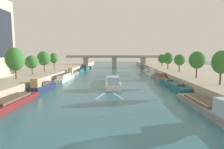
{
  "coord_description": "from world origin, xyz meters",
  "views": [
    {
      "loc": [
        1.79,
        -16.35,
        8.68
      ],
      "look_at": [
        0.0,
        47.0,
        1.58
      ],
      "focal_mm": 29.5,
      "sensor_mm": 36.0,
      "label": 1
    }
  ],
  "objects_px": {
    "moored_boat_left_lone": "(73,73)",
    "moored_boat_right_downstream": "(174,86)",
    "barge_midriver": "(113,82)",
    "tree_right_midway": "(162,59)",
    "moored_boat_left_near": "(80,71)",
    "tree_left_third": "(44,58)",
    "moored_boat_left_gap_after": "(65,77)",
    "tree_right_nearest": "(221,62)",
    "moored_boat_right_midway": "(209,106)",
    "tree_left_second": "(54,58)",
    "moored_boat_left_upstream": "(86,68)",
    "tree_left_end_of_row": "(15,59)",
    "tree_right_distant": "(168,58)",
    "moored_boat_right_near": "(147,71)",
    "tree_left_midway": "(32,62)",
    "moored_boat_right_second": "(150,73)",
    "moored_boat_left_downstream": "(3,104)",
    "moored_boat_left_second": "(42,86)",
    "tree_right_past_mid": "(197,60)",
    "bridge_far": "(114,60)",
    "moored_boat_right_far": "(159,76)"
  },
  "relations": [
    {
      "from": "tree_left_end_of_row",
      "to": "moored_boat_left_gap_after",
      "type": "bearing_deg",
      "value": 61.88
    },
    {
      "from": "tree_left_midway",
      "to": "tree_right_nearest",
      "type": "relative_size",
      "value": 0.83
    },
    {
      "from": "tree_left_end_of_row",
      "to": "tree_left_second",
      "type": "bearing_deg",
      "value": 90.22
    },
    {
      "from": "moored_boat_right_midway",
      "to": "moored_boat_right_far",
      "type": "height_order",
      "value": "moored_boat_right_midway"
    },
    {
      "from": "tree_left_third",
      "to": "moored_boat_left_gap_after",
      "type": "bearing_deg",
      "value": -23.98
    },
    {
      "from": "moored_boat_left_gap_after",
      "to": "moored_boat_right_second",
      "type": "bearing_deg",
      "value": 26.75
    },
    {
      "from": "moored_boat_left_downstream",
      "to": "moored_boat_left_lone",
      "type": "relative_size",
      "value": 1.34
    },
    {
      "from": "moored_boat_left_near",
      "to": "moored_boat_right_downstream",
      "type": "relative_size",
      "value": 0.8
    },
    {
      "from": "moored_boat_left_second",
      "to": "moored_boat_right_second",
      "type": "distance_m",
      "value": 45.33
    },
    {
      "from": "tree_right_past_mid",
      "to": "tree_right_midway",
      "type": "xyz_separation_m",
      "value": [
        0.43,
        39.68,
        -0.72
      ]
    },
    {
      "from": "moored_boat_left_near",
      "to": "tree_right_distant",
      "type": "height_order",
      "value": "tree_right_distant"
    },
    {
      "from": "moored_boat_right_far",
      "to": "tree_left_second",
      "type": "bearing_deg",
      "value": 165.8
    },
    {
      "from": "barge_midriver",
      "to": "tree_right_distant",
      "type": "xyz_separation_m",
      "value": [
        22.26,
        26.27,
        5.95
      ]
    },
    {
      "from": "moored_boat_left_gap_after",
      "to": "moored_boat_left_upstream",
      "type": "xyz_separation_m",
      "value": [
        -0.43,
        44.23,
        -0.04
      ]
    },
    {
      "from": "moored_boat_left_gap_after",
      "to": "bridge_far",
      "type": "xyz_separation_m",
      "value": [
        15.57,
        55.53,
        4.0
      ]
    },
    {
      "from": "tree_left_end_of_row",
      "to": "moored_boat_right_second",
      "type": "bearing_deg",
      "value": 38.1
    },
    {
      "from": "tree_left_end_of_row",
      "to": "tree_right_midway",
      "type": "bearing_deg",
      "value": 42.97
    },
    {
      "from": "moored_boat_left_lone",
      "to": "moored_boat_right_downstream",
      "type": "bearing_deg",
      "value": -40.18
    },
    {
      "from": "moored_boat_right_second",
      "to": "tree_left_midway",
      "type": "distance_m",
      "value": 44.96
    },
    {
      "from": "tree_right_midway",
      "to": "bridge_far",
      "type": "height_order",
      "value": "tree_right_midway"
    },
    {
      "from": "barge_midriver",
      "to": "tree_right_midway",
      "type": "xyz_separation_m",
      "value": [
        22.6,
        37.99,
        5.42
      ]
    },
    {
      "from": "moored_boat_right_second",
      "to": "moored_boat_right_near",
      "type": "distance_m",
      "value": 12.43
    },
    {
      "from": "moored_boat_left_second",
      "to": "moored_boat_right_second",
      "type": "height_order",
      "value": "moored_boat_left_second"
    },
    {
      "from": "moored_boat_left_near",
      "to": "moored_boat_right_downstream",
      "type": "xyz_separation_m",
      "value": [
        32.62,
        -42.39,
        0.1
      ]
    },
    {
      "from": "moored_boat_left_gap_after",
      "to": "moored_boat_left_near",
      "type": "relative_size",
      "value": 1.12
    },
    {
      "from": "moored_boat_left_near",
      "to": "tree_right_nearest",
      "type": "relative_size",
      "value": 1.87
    },
    {
      "from": "tree_right_nearest",
      "to": "tree_right_midway",
      "type": "height_order",
      "value": "tree_right_nearest"
    },
    {
      "from": "moored_boat_left_lone",
      "to": "bridge_far",
      "type": "distance_m",
      "value": 44.82
    },
    {
      "from": "moored_boat_right_near",
      "to": "moored_boat_right_second",
      "type": "bearing_deg",
      "value": -93.55
    },
    {
      "from": "tree_left_end_of_row",
      "to": "tree_right_distant",
      "type": "bearing_deg",
      "value": 34.45
    },
    {
      "from": "tree_right_midway",
      "to": "moored_boat_right_midway",
      "type": "bearing_deg",
      "value": -97.1
    },
    {
      "from": "moored_boat_right_near",
      "to": "tree_left_second",
      "type": "xyz_separation_m",
      "value": [
        -39.91,
        -14.62,
        6.43
      ]
    },
    {
      "from": "moored_boat_right_second",
      "to": "tree_right_distant",
      "type": "bearing_deg",
      "value": 9.48
    },
    {
      "from": "moored_boat_left_near",
      "to": "moored_boat_right_midway",
      "type": "height_order",
      "value": "moored_boat_right_midway"
    },
    {
      "from": "moored_boat_right_second",
      "to": "moored_boat_left_lone",
      "type": "bearing_deg",
      "value": -176.99
    },
    {
      "from": "moored_boat_left_gap_after",
      "to": "moored_boat_right_downstream",
      "type": "relative_size",
      "value": 0.89
    },
    {
      "from": "moored_boat_left_lone",
      "to": "moored_boat_right_near",
      "type": "height_order",
      "value": "moored_boat_left_lone"
    },
    {
      "from": "moored_boat_right_midway",
      "to": "tree_left_end_of_row",
      "type": "distance_m",
      "value": 43.51
    },
    {
      "from": "moored_boat_left_upstream",
      "to": "moored_boat_right_downstream",
      "type": "xyz_separation_m",
      "value": [
        32.23,
        -57.72,
        -0.22
      ]
    },
    {
      "from": "moored_boat_left_second",
      "to": "moored_boat_left_upstream",
      "type": "relative_size",
      "value": 0.7
    },
    {
      "from": "tree_left_end_of_row",
      "to": "tree_left_midway",
      "type": "bearing_deg",
      "value": 92.12
    },
    {
      "from": "tree_right_midway",
      "to": "moored_boat_left_upstream",
      "type": "bearing_deg",
      "value": 158.24
    },
    {
      "from": "moored_boat_left_upstream",
      "to": "moored_boat_right_far",
      "type": "xyz_separation_m",
      "value": [
        32.27,
        -40.92,
        0.11
      ]
    },
    {
      "from": "moored_boat_right_downstream",
      "to": "tree_left_second",
      "type": "relative_size",
      "value": 2.45
    },
    {
      "from": "barge_midriver",
      "to": "moored_boat_left_downstream",
      "type": "distance_m",
      "value": 28.53
    },
    {
      "from": "moored_boat_left_second",
      "to": "moored_boat_right_near",
      "type": "height_order",
      "value": "moored_boat_left_second"
    },
    {
      "from": "tree_left_end_of_row",
      "to": "bridge_far",
      "type": "bearing_deg",
      "value": 71.51
    },
    {
      "from": "moored_boat_left_lone",
      "to": "tree_right_nearest",
      "type": "relative_size",
      "value": 1.81
    },
    {
      "from": "moored_boat_left_second",
      "to": "tree_right_past_mid",
      "type": "bearing_deg",
      "value": 8.16
    },
    {
      "from": "moored_boat_left_upstream",
      "to": "moored_boat_right_downstream",
      "type": "height_order",
      "value": "moored_boat_left_upstream"
    }
  ]
}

